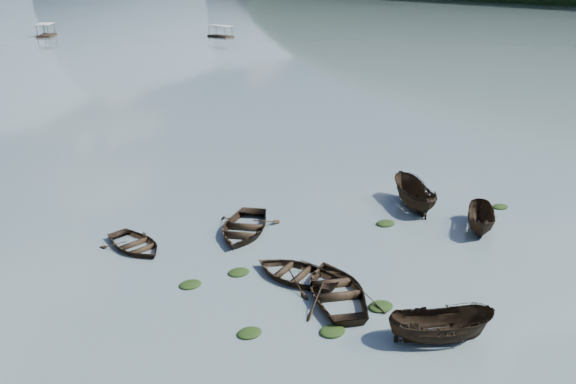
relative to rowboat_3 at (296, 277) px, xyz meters
name	(u,v)px	position (x,y,z in m)	size (l,w,h in m)	color
ground_plane	(437,345)	(2.30, -6.85, 0.00)	(2400.00, 2400.00, 0.00)	#526266
rowboat_1	(337,297)	(0.78, -2.25, 0.00)	(3.44, 4.82, 1.00)	black
rowboat_2	(439,340)	(2.54, -6.67, 0.00)	(1.51, 4.02, 1.55)	black
rowboat_3	(296,277)	(0.00, 0.00, 0.00)	(2.98, 4.18, 0.86)	black
rowboat_5	(480,229)	(11.32, -0.13, 0.00)	(1.44, 3.82, 1.47)	black
rowboat_6	(136,248)	(-5.79, 6.38, 0.00)	(2.73, 3.83, 0.79)	black
rowboat_7	(243,232)	(-0.21, 5.52, 0.00)	(3.48, 4.87, 1.01)	black
rowboat_8	(412,207)	(10.14, 4.09, 0.00)	(1.71, 4.54, 1.75)	black
weed_clump_0	(332,332)	(-0.77, -4.36, 0.00)	(1.05, 0.86, 0.23)	black
weed_clump_1	(249,334)	(-3.66, -2.96, 0.00)	(0.98, 0.78, 0.22)	black
weed_clump_2	(381,308)	(1.93, -3.83, 0.00)	(1.08, 0.87, 0.23)	black
weed_clump_3	(425,208)	(10.70, 3.65, 0.00)	(0.78, 0.66, 0.17)	black
weed_clump_4	(500,207)	(14.68, 1.58, 0.00)	(1.00, 0.79, 0.21)	black
weed_clump_5	(190,285)	(-4.51, 1.57, 0.00)	(1.01, 0.81, 0.21)	black
weed_clump_6	(239,273)	(-2.16, 1.58, 0.00)	(1.01, 0.84, 0.21)	black
weed_clump_7	(386,224)	(7.18, 2.80, 0.00)	(1.08, 0.86, 0.24)	black
pontoon_centre	(47,36)	(1.62, 118.64, 0.00)	(2.84, 6.81, 2.61)	black
pontoon_right	(221,37)	(35.19, 99.26, 0.00)	(2.55, 6.11, 2.34)	black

